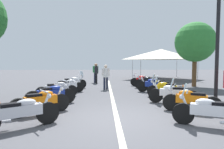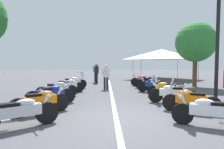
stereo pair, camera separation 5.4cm
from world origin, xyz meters
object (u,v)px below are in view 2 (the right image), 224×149
(roadside_tree_0, at_px, (196,42))
(motorcycle_right_row_3, at_px, (166,89))
(motorcycle_left_row_0, at_px, (20,112))
(bystander_4, at_px, (106,75))
(motorcycle_left_row_3, at_px, (57,89))
(motorcycle_left_row_4, at_px, (68,85))
(motorcycle_left_row_2, at_px, (51,94))
(event_tent, at_px, (162,54))
(motorcycle_right_row_5, at_px, (150,82))
(motorcycle_right_row_0, at_px, (210,111))
(motorcycle_right_row_6, at_px, (144,80))
(motorcycle_right_row_1, at_px, (190,100))
(bystander_2, at_px, (96,71))
(motorcycle_left_row_1, at_px, (41,101))
(street_lamp_twin_globe, at_px, (218,20))
(traffic_cone_2, at_px, (183,89))
(bystander_1, at_px, (97,72))
(motorcycle_right_row_2, at_px, (172,93))
(motorcycle_right_row_4, at_px, (155,85))
(motorcycle_left_row_5, at_px, (73,82))
(traffic_cone_1, at_px, (172,88))

(roadside_tree_0, bearing_deg, motorcycle_right_row_3, 141.46)
(motorcycle_right_row_3, bearing_deg, motorcycle_left_row_0, 61.84)
(motorcycle_right_row_3, bearing_deg, bystander_4, -24.56)
(motorcycle_left_row_3, xyz_separation_m, motorcycle_left_row_4, (1.54, -0.27, -0.00))
(motorcycle_left_row_2, relative_size, event_tent, 0.32)
(motorcycle_right_row_5, relative_size, roadside_tree_0, 0.43)
(motorcycle_right_row_0, bearing_deg, motorcycle_right_row_6, -64.52)
(motorcycle_right_row_1, relative_size, bystander_2, 1.11)
(motorcycle_right_row_1, bearing_deg, motorcycle_left_row_4, -16.13)
(motorcycle_left_row_1, distance_m, bystander_4, 6.67)
(motorcycle_right_row_5, height_order, street_lamp_twin_globe, street_lamp_twin_globe)
(bystander_2, bearing_deg, motorcycle_right_row_5, 60.15)
(traffic_cone_2, xyz_separation_m, bystander_1, (5.85, 5.18, 0.71))
(motorcycle_left_row_1, relative_size, motorcycle_right_row_2, 0.88)
(motorcycle_left_row_1, relative_size, motorcycle_right_row_3, 0.94)
(motorcycle_left_row_4, xyz_separation_m, event_tent, (9.21, -8.22, 2.20))
(motorcycle_left_row_1, xyz_separation_m, traffic_cone_2, (4.10, -6.70, -0.17))
(motorcycle_right_row_6, bearing_deg, motorcycle_right_row_3, 116.20)
(motorcycle_right_row_2, height_order, event_tent, event_tent)
(motorcycle_right_row_4, xyz_separation_m, street_lamp_twin_globe, (-3.92, -1.47, 2.99))
(bystander_1, height_order, bystander_2, bystander_1)
(motorcycle_left_row_5, xyz_separation_m, motorcycle_right_row_6, (1.46, -5.11, -0.02))
(motorcycle_left_row_4, xyz_separation_m, bystander_2, (5.85, -1.36, 0.55))
(motorcycle_left_row_0, bearing_deg, motorcycle_right_row_0, -35.97)
(motorcycle_left_row_1, relative_size, motorcycle_right_row_1, 0.94)
(motorcycle_left_row_1, relative_size, motorcycle_right_row_0, 0.89)
(motorcycle_left_row_0, relative_size, bystander_2, 1.10)
(motorcycle_left_row_3, xyz_separation_m, street_lamp_twin_globe, (-2.47, -6.87, 3.00))
(traffic_cone_2, bearing_deg, event_tent, -9.19)
(motorcycle_left_row_5, relative_size, traffic_cone_1, 3.00)
(motorcycle_right_row_6, xyz_separation_m, traffic_cone_2, (-3.66, -1.53, -0.16))
(motorcycle_left_row_5, height_order, traffic_cone_2, motorcycle_left_row_5)
(motorcycle_left_row_2, xyz_separation_m, street_lamp_twin_globe, (-0.74, -6.71, 2.99))
(motorcycle_right_row_0, height_order, bystander_1, bystander_1)
(motorcycle_right_row_0, distance_m, motorcycle_right_row_2, 3.12)
(motorcycle_left_row_2, relative_size, motorcycle_right_row_6, 0.98)
(motorcycle_left_row_5, distance_m, event_tent, 11.46)
(motorcycle_left_row_3, xyz_separation_m, motorcycle_right_row_6, (4.54, -5.37, 0.00))
(traffic_cone_2, bearing_deg, roadside_tree_0, -33.19)
(bystander_1, bearing_deg, roadside_tree_0, 146.85)
(motorcycle_left_row_0, bearing_deg, motorcycle_left_row_3, 56.07)
(traffic_cone_1, bearing_deg, motorcycle_right_row_3, 151.30)
(motorcycle_right_row_5, distance_m, event_tent, 8.50)
(motorcycle_right_row_0, xyz_separation_m, motorcycle_right_row_4, (6.25, -0.02, 0.00))
(bystander_1, bearing_deg, motorcycle_left_row_5, 53.86)
(roadside_tree_0, bearing_deg, motorcycle_right_row_2, 148.02)
(motorcycle_right_row_5, distance_m, traffic_cone_1, 1.90)
(roadside_tree_0, bearing_deg, motorcycle_right_row_1, 154.33)
(motorcycle_left_row_5, height_order, motorcycle_right_row_4, motorcycle_left_row_5)
(motorcycle_right_row_1, bearing_deg, motorcycle_right_row_0, 110.78)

